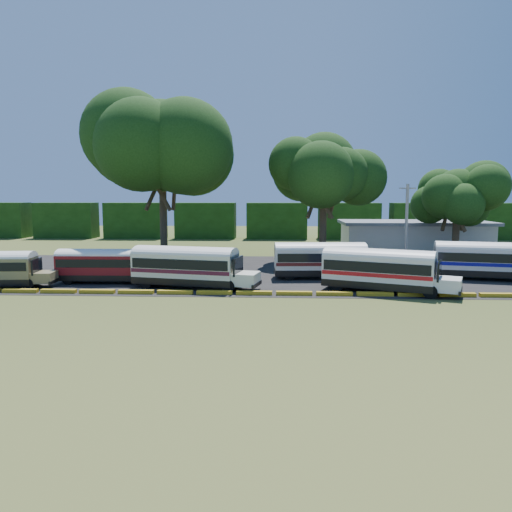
{
  "coord_description": "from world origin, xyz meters",
  "views": [
    {
      "loc": [
        0.32,
        -35.78,
        7.61
      ],
      "look_at": [
        -1.59,
        6.0,
        2.32
      ],
      "focal_mm": 35.0,
      "sensor_mm": 36.0,
      "label": 1
    }
  ],
  "objects_px": {
    "bus_cream_west": "(188,265)",
    "bus_white_red": "(381,268)",
    "bus_red": "(104,263)",
    "tree_west": "(162,146)"
  },
  "relations": [
    {
      "from": "bus_white_red",
      "to": "tree_west",
      "type": "relative_size",
      "value": 0.59
    },
    {
      "from": "bus_red",
      "to": "tree_west",
      "type": "height_order",
      "value": "tree_west"
    },
    {
      "from": "bus_cream_west",
      "to": "bus_white_red",
      "type": "height_order",
      "value": "bus_cream_west"
    },
    {
      "from": "bus_red",
      "to": "bus_white_red",
      "type": "height_order",
      "value": "bus_white_red"
    },
    {
      "from": "bus_red",
      "to": "bus_cream_west",
      "type": "distance_m",
      "value": 7.82
    },
    {
      "from": "bus_cream_west",
      "to": "bus_white_red",
      "type": "bearing_deg",
      "value": 8.33
    },
    {
      "from": "bus_cream_west",
      "to": "bus_white_red",
      "type": "xyz_separation_m",
      "value": [
        15.2,
        -1.0,
        -0.01
      ]
    },
    {
      "from": "tree_west",
      "to": "bus_red",
      "type": "bearing_deg",
      "value": -98.64
    },
    {
      "from": "bus_red",
      "to": "bus_cream_west",
      "type": "relative_size",
      "value": 0.85
    },
    {
      "from": "bus_white_red",
      "to": "tree_west",
      "type": "bearing_deg",
      "value": 163.4
    }
  ]
}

